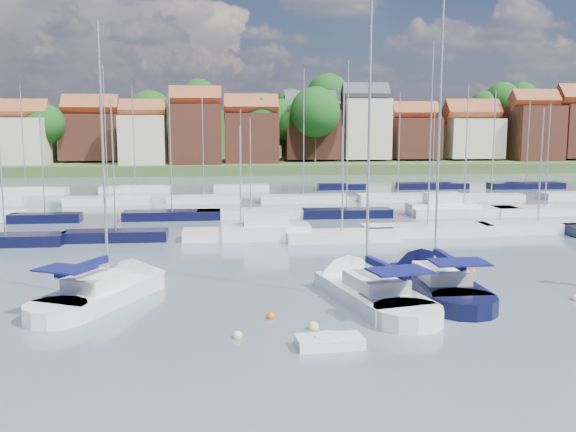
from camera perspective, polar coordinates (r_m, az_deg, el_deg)
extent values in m
plane|color=#485662|center=(71.52, 1.14, 0.85)|extent=(260.00, 260.00, 0.00)
cube|color=silver|center=(35.03, -16.13, -6.92)|extent=(5.90, 7.83, 1.20)
cone|color=silver|center=(38.64, -12.14, -5.36)|extent=(4.26, 4.49, 3.02)
cylinder|color=silver|center=(32.31, -19.96, -8.38)|extent=(4.04, 4.04, 1.20)
cube|color=silver|center=(34.41, -16.69, -5.58)|extent=(3.23, 3.64, 0.70)
cylinder|color=#B2B2B7|center=(34.31, -16.12, 5.14)|extent=(0.14, 0.14, 13.41)
cylinder|color=#B2B2B7|center=(33.45, -17.78, -4.53)|extent=(1.86, 3.65, 0.10)
cube|color=#0D0F44|center=(33.42, -17.79, -4.28)|extent=(1.96, 3.56, 0.35)
cube|color=#0D0F44|center=(32.39, -19.22, -4.47)|extent=(3.10, 2.76, 0.08)
cube|color=silver|center=(33.88, 7.36, -7.18)|extent=(4.90, 8.44, 1.20)
cone|color=silver|center=(38.25, 4.16, -5.33)|extent=(4.04, 4.46, 3.30)
cylinder|color=silver|center=(30.50, 10.59, -9.00)|extent=(3.92, 3.92, 1.20)
cube|color=silver|center=(33.16, 7.80, -5.83)|extent=(2.96, 3.71, 0.70)
cylinder|color=#B2B2B7|center=(33.17, 7.20, 6.39)|extent=(0.14, 0.14, 14.66)
cylinder|color=#B2B2B7|center=(32.00, 8.69, -4.80)|extent=(1.03, 4.32, 0.10)
cube|color=#0D0F44|center=(31.97, 8.69, -4.53)|extent=(1.18, 4.15, 0.35)
cube|color=#0D0F44|center=(30.70, 9.91, -4.81)|extent=(3.16, 2.53, 0.08)
cube|color=black|center=(36.44, 13.13, -6.22)|extent=(3.30, 7.84, 1.20)
cone|color=black|center=(40.94, 10.87, -4.55)|extent=(3.28, 3.82, 3.26)
cylinder|color=black|center=(32.91, 15.39, -7.87)|extent=(3.28, 3.28, 1.20)
cube|color=silver|center=(35.72, 13.47, -4.96)|extent=(2.30, 3.27, 0.70)
cylinder|color=#B2B2B7|center=(35.84, 13.26, 6.49)|extent=(0.14, 0.14, 14.80)
cylinder|color=#B2B2B7|center=(34.54, 14.12, -3.99)|extent=(0.13, 4.34, 0.10)
cube|color=#0D0F44|center=(34.51, 14.13, -3.74)|extent=(0.32, 4.13, 0.35)
cube|color=#0D0F44|center=(33.19, 14.98, -3.98)|extent=(2.78, 1.97, 0.08)
cube|color=silver|center=(27.16, 3.72, -11.18)|extent=(2.86, 1.48, 0.54)
cylinder|color=silver|center=(27.11, 3.72, -10.88)|extent=(1.29, 1.29, 0.35)
sphere|color=beige|center=(28.37, -4.51, -10.75)|extent=(0.44, 0.44, 0.44)
sphere|color=#D85914|center=(30.93, -1.53, -9.10)|extent=(0.46, 0.46, 0.46)
sphere|color=beige|center=(31.04, 7.66, -9.11)|extent=(0.42, 0.42, 0.42)
sphere|color=#D85914|center=(41.41, 16.06, -4.94)|extent=(0.47, 0.47, 0.47)
sphere|color=beige|center=(37.21, 24.20, -6.84)|extent=(0.46, 0.46, 0.46)
sphere|color=beige|center=(29.43, 2.28, -10.02)|extent=(0.51, 0.51, 0.51)
cube|color=black|center=(53.23, -23.81, -2.05)|extent=(8.64, 2.42, 1.00)
cylinder|color=#B2B2B7|center=(52.61, -24.15, 3.64)|extent=(0.12, 0.12, 9.58)
cube|color=black|center=(52.36, -15.04, -1.78)|extent=(8.01, 2.24, 1.00)
cylinder|color=#B2B2B7|center=(51.71, -15.27, 4.32)|extent=(0.12, 0.12, 10.16)
cube|color=silver|center=(51.38, -4.20, -1.71)|extent=(9.22, 2.58, 1.00)
cylinder|color=#B2B2B7|center=(50.79, -4.25, 3.40)|extent=(0.12, 0.12, 8.18)
cube|color=silver|center=(50.66, 4.83, -1.85)|extent=(8.78, 2.46, 1.00)
cylinder|color=#B2B2B7|center=(49.96, 4.91, 4.97)|extent=(0.12, 0.12, 11.06)
cube|color=silver|center=(54.52, 12.30, -1.29)|extent=(10.79, 3.02, 1.00)
cylinder|color=#B2B2B7|center=(53.80, 12.56, 7.07)|extent=(0.12, 0.12, 14.87)
cube|color=silver|center=(58.61, 21.28, -1.01)|extent=(10.13, 2.84, 1.00)
cylinder|color=#B2B2B7|center=(58.05, 21.55, 4.16)|extent=(0.12, 0.12, 9.59)
cube|color=silver|center=(51.25, -2.01, -1.54)|extent=(7.00, 2.60, 1.40)
cube|color=silver|center=(51.07, -2.01, -0.33)|extent=(3.50, 2.20, 1.30)
cube|color=black|center=(64.17, -20.77, -0.23)|extent=(6.54, 1.83, 1.00)
cylinder|color=#B2B2B7|center=(63.66, -21.01, 4.39)|extent=(0.12, 0.12, 9.37)
cube|color=black|center=(62.84, -10.26, 0.01)|extent=(9.30, 2.60, 1.00)
cylinder|color=#B2B2B7|center=(62.26, -10.41, 5.71)|extent=(0.12, 0.12, 11.48)
cube|color=silver|center=(63.08, -3.33, 0.16)|extent=(10.40, 2.91, 1.00)
cylinder|color=#B2B2B7|center=(62.58, -3.36, 4.60)|extent=(0.12, 0.12, 8.77)
cube|color=black|center=(63.49, 5.23, 0.20)|extent=(8.80, 2.46, 1.00)
cylinder|color=#B2B2B7|center=(62.87, 5.32, 7.13)|extent=(0.12, 0.12, 14.33)
cube|color=silver|center=(66.70, 15.35, 0.32)|extent=(10.73, 3.00, 1.00)
cylinder|color=#B2B2B7|center=(66.15, 15.56, 5.97)|extent=(0.12, 0.12, 12.14)
cube|color=silver|center=(70.02, 21.84, 0.39)|extent=(10.48, 2.93, 1.00)
cylinder|color=#B2B2B7|center=(69.53, 22.09, 5.00)|extent=(0.12, 0.12, 10.28)
cube|color=silver|center=(66.79, 13.54, 0.53)|extent=(7.00, 2.60, 1.40)
cube|color=silver|center=(66.65, 13.57, 1.47)|extent=(3.50, 2.20, 1.30)
cube|color=silver|center=(76.23, -15.69, 1.27)|extent=(9.71, 2.72, 1.00)
cylinder|color=#B2B2B7|center=(75.72, -15.92, 7.25)|extent=(0.12, 0.12, 14.88)
cube|color=silver|center=(75.44, -7.48, 1.44)|extent=(8.49, 2.38, 1.00)
cylinder|color=#B2B2B7|center=(74.97, -7.57, 6.12)|extent=(0.12, 0.12, 11.31)
cube|color=silver|center=(75.29, 1.39, 1.50)|extent=(10.16, 2.85, 1.00)
cylinder|color=#B2B2B7|center=(74.78, 1.41, 7.44)|extent=(0.12, 0.12, 14.59)
cube|color=silver|center=(77.67, 9.73, 1.59)|extent=(9.53, 2.67, 1.00)
cylinder|color=#B2B2B7|center=(77.20, 9.85, 6.35)|extent=(0.12, 0.12, 11.91)
cube|color=silver|center=(80.05, 17.60, 1.51)|extent=(7.62, 2.13, 1.00)
cylinder|color=#B2B2B7|center=(79.59, 17.81, 6.21)|extent=(0.12, 0.12, 12.13)
cube|color=silver|center=(90.16, -22.27, 2.00)|extent=(10.37, 2.90, 1.00)
cylinder|color=#B2B2B7|center=(89.74, -22.51, 6.51)|extent=(0.12, 0.12, 13.20)
cube|color=silver|center=(88.15, -13.42, 2.26)|extent=(9.24, 2.59, 1.00)
cylinder|color=#B2B2B7|center=(87.72, -13.57, 6.87)|extent=(0.12, 0.12, 13.17)
cube|color=silver|center=(88.17, -4.17, 2.47)|extent=(7.57, 2.12, 1.00)
cylinder|color=#B2B2B7|center=(87.78, -4.21, 6.12)|extent=(0.12, 0.12, 10.24)
cube|color=black|center=(89.85, 4.77, 2.57)|extent=(6.58, 1.84, 1.00)
cylinder|color=#B2B2B7|center=(89.52, 4.80, 5.44)|extent=(0.12, 0.12, 8.01)
cube|color=black|center=(93.09, 12.71, 2.60)|extent=(9.92, 2.78, 1.00)
cylinder|color=#B2B2B7|center=(92.71, 12.82, 6.26)|extent=(0.12, 0.12, 10.92)
cube|color=black|center=(97.24, 20.38, 2.51)|extent=(10.55, 2.95, 1.00)
cylinder|color=#B2B2B7|center=(96.87, 20.57, 6.20)|extent=(0.12, 0.12, 11.51)
cube|color=#3C562B|center=(147.91, -2.54, 4.80)|extent=(200.00, 70.00, 3.00)
cube|color=#3C562B|center=(172.66, -3.05, 6.86)|extent=(200.00, 60.00, 14.00)
cube|color=beige|center=(127.82, -22.46, 6.15)|extent=(9.35, 10.04, 8.56)
cube|color=brown|center=(127.79, -22.60, 8.58)|extent=(9.54, 4.63, 4.63)
cube|color=brown|center=(130.60, -17.04, 6.74)|extent=(10.37, 9.97, 8.73)
cube|color=brown|center=(130.60, -17.15, 9.21)|extent=(10.57, 5.13, 5.13)
cube|color=beige|center=(120.24, -12.70, 6.57)|extent=(8.09, 8.80, 8.96)
cube|color=brown|center=(120.23, -12.78, 9.18)|extent=(8.25, 4.00, 4.00)
cube|color=brown|center=(120.42, -8.19, 7.17)|extent=(9.36, 10.17, 10.97)
cube|color=brown|center=(120.49, -8.25, 10.32)|extent=(9.54, 4.63, 4.63)
cube|color=brown|center=(122.20, -3.28, 6.89)|extent=(9.90, 8.56, 9.42)
cube|color=brown|center=(122.20, -3.30, 9.67)|extent=(10.10, 4.90, 4.90)
cube|color=brown|center=(128.30, 2.08, 7.25)|extent=(10.59, 8.93, 9.49)
cube|color=#383A42|center=(128.33, 2.09, 9.95)|extent=(10.80, 5.24, 5.24)
cube|color=beige|center=(129.35, 6.84, 7.68)|extent=(9.01, 8.61, 11.65)
cube|color=#383A42|center=(129.47, 6.89, 10.75)|extent=(9.19, 4.46, 4.46)
cube|color=brown|center=(133.23, 11.14, 6.82)|extent=(9.10, 9.34, 8.00)
cube|color=brown|center=(133.21, 11.20, 9.02)|extent=(9.28, 4.50, 4.50)
cube|color=beige|center=(136.75, 15.94, 6.66)|extent=(10.86, 9.59, 7.88)
cube|color=brown|center=(136.73, 16.03, 8.87)|extent=(11.07, 5.37, 5.37)
cube|color=brown|center=(139.14, 20.92, 6.85)|extent=(9.18, 9.96, 10.97)
cube|color=brown|center=(139.20, 21.06, 9.57)|extent=(9.36, 4.54, 4.54)
cylinder|color=#382619|center=(159.93, 18.42, 7.60)|extent=(0.50, 0.50, 4.47)
sphere|color=#194D18|center=(160.01, 18.52, 9.77)|extent=(8.18, 8.18, 8.18)
cylinder|color=#382619|center=(127.01, -0.41, 5.84)|extent=(0.50, 0.50, 4.46)
sphere|color=#194D18|center=(126.90, -0.42, 8.57)|extent=(8.15, 8.15, 8.15)
cylinder|color=#382619|center=(146.04, 3.55, 8.00)|extent=(0.50, 0.50, 5.15)
sphere|color=#194D18|center=(146.17, 3.57, 10.74)|extent=(9.41, 9.41, 9.41)
cylinder|color=#382619|center=(146.77, -7.88, 7.98)|extent=(0.50, 0.50, 4.56)
sphere|color=#194D18|center=(146.88, -7.93, 10.40)|extent=(8.34, 8.34, 8.34)
cylinder|color=#382619|center=(136.50, -12.09, 5.97)|extent=(0.50, 0.50, 5.15)
sphere|color=#194D18|center=(136.41, -12.18, 8.90)|extent=(9.42, 9.42, 9.42)
cylinder|color=#382619|center=(140.94, -18.33, 6.85)|extent=(0.50, 0.50, 3.42)
sphere|color=#194D18|center=(140.93, -18.41, 8.74)|extent=(6.26, 6.26, 6.26)
cylinder|color=#382619|center=(137.07, 3.54, 5.85)|extent=(0.50, 0.50, 3.77)
sphere|color=#194D18|center=(136.95, 3.56, 7.99)|extent=(6.89, 6.89, 6.89)
cylinder|color=#382619|center=(122.72, 2.42, 5.92)|extent=(0.50, 0.50, 5.21)
sphere|color=#194D18|center=(122.64, 2.44, 9.22)|extent=(9.53, 9.53, 9.53)
cylinder|color=#382619|center=(149.86, 22.32, 5.31)|extent=(0.50, 0.50, 2.97)
sphere|color=#194D18|center=(149.74, 22.40, 6.85)|extent=(5.44, 5.44, 5.44)
cylinder|color=#382619|center=(124.47, -2.44, 5.87)|extent=(0.50, 0.50, 4.84)
sphere|color=#194D18|center=(124.37, -2.46, 8.89)|extent=(8.85, 8.85, 8.85)
cylinder|color=#382619|center=(158.49, 17.02, 7.53)|extent=(0.50, 0.50, 3.72)
sphere|color=#194D18|center=(158.53, 17.10, 9.35)|extent=(6.80, 6.80, 6.80)
cylinder|color=#382619|center=(139.56, 20.91, 5.43)|extent=(0.50, 0.50, 4.05)
sphere|color=#194D18|center=(139.44, 21.03, 7.68)|extent=(7.40, 7.40, 7.40)
cylinder|color=#382619|center=(127.44, -20.66, 5.21)|extent=(0.50, 0.50, 4.00)
sphere|color=#194D18|center=(127.32, -20.78, 7.65)|extent=(7.32, 7.32, 7.32)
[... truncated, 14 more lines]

